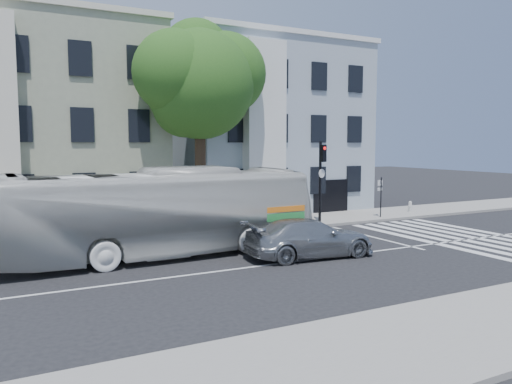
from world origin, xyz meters
TOP-DOWN VIEW (x-y plane):
  - ground at (0.00, 0.00)m, footprint 120.00×120.00m
  - sidewalk_far at (0.00, 8.00)m, footprint 80.00×4.00m
  - sidewalk_near at (0.00, -8.00)m, footprint 80.00×4.00m
  - building_left at (-7.00, 15.00)m, footprint 12.00×10.00m
  - building_right at (7.00, 15.00)m, footprint 12.00×10.00m
  - street_tree at (0.06, 8.74)m, footprint 7.30×5.90m
  - bus at (-3.76, 3.20)m, footprint 3.31×12.76m
  - sedan at (1.46, 0.43)m, footprint 2.60×5.43m
  - hedge at (-2.63, 6.30)m, footprint 8.15×4.09m
  - traffic_signal at (6.39, 6.73)m, footprint 0.47×0.54m
  - fire_hydrant at (14.00, 7.70)m, footprint 0.39×0.22m
  - far_sign_pole at (10.67, 6.76)m, footprint 0.42×0.21m

SIDE VIEW (x-z plane):
  - ground at x=0.00m, z-range 0.00..0.00m
  - sidewalk_far at x=0.00m, z-range 0.00..0.15m
  - sidewalk_near at x=0.00m, z-range 0.00..0.15m
  - fire_hydrant at x=14.00m, z-range 0.16..0.84m
  - hedge at x=-2.63m, z-range 0.15..0.85m
  - sedan at x=1.46m, z-range 0.00..1.53m
  - far_sign_pole at x=10.67m, z-range 0.48..2.83m
  - bus at x=-3.76m, z-range 0.00..3.53m
  - traffic_signal at x=6.39m, z-range 0.67..5.29m
  - building_left at x=-7.00m, z-range 0.00..11.00m
  - building_right at x=7.00m, z-range 0.00..11.00m
  - street_tree at x=0.06m, z-range 2.28..13.38m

